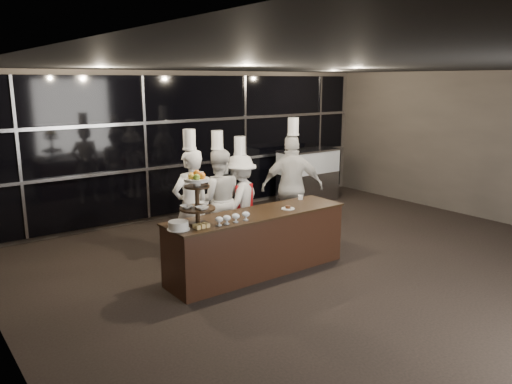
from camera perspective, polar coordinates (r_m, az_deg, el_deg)
room at (r=6.85m, az=14.71°, el=1.21°), size 10.00×10.00×10.00m
window_wall at (r=10.60m, az=-6.65°, el=5.50°), size 8.60×0.10×2.80m
buffet_counter at (r=7.41m, az=0.15°, el=-5.78°), size 2.84×0.74×0.92m
display_stand at (r=6.64m, az=-6.75°, el=-0.23°), size 0.48×0.48×0.74m
compotes at (r=6.75m, az=-2.77°, el=-2.89°), size 0.55×0.11×0.12m
layer_cake at (r=6.54m, az=-8.86°, el=-3.80°), size 0.30×0.30×0.11m
pastry_squares at (r=6.58m, az=-6.26°, el=-3.86°), size 0.19×0.13×0.05m
small_plate at (r=7.50m, az=3.67°, el=-1.84°), size 0.20×0.20×0.05m
chef_cup at (r=8.11m, az=5.09°, el=-0.60°), size 0.08×0.08×0.07m
display_case at (r=11.74m, az=5.97°, el=2.18°), size 1.46×0.64×1.24m
chef_a at (r=7.82m, az=-7.42°, el=-1.44°), size 0.69×0.49×2.09m
chef_b at (r=8.35m, az=-4.34°, el=-0.81°), size 1.03×0.95×2.01m
chef_c at (r=8.55m, az=-1.82°, el=-0.89°), size 1.19×1.04×1.89m
chef_d at (r=8.93m, az=4.16°, el=0.63°), size 1.17×0.99×2.18m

